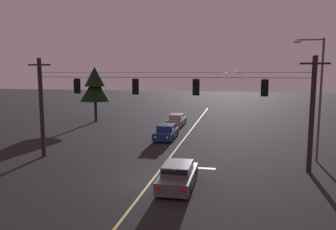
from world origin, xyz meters
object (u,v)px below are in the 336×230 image
(car_oncoming_trailing, at_px, (177,120))
(traffic_light_leftmost, at_px, (76,86))
(traffic_light_right_inner, at_px, (265,88))
(car_oncoming_lead, at_px, (166,132))
(traffic_light_centre, at_px, (196,87))
(traffic_light_left_inner, at_px, (135,87))
(street_lamp_corner, at_px, (317,89))
(car_waiting_near_lane, at_px, (178,176))
(tree_verge_far, at_px, (95,86))

(car_oncoming_trailing, bearing_deg, traffic_light_leftmost, -105.54)
(traffic_light_right_inner, height_order, car_oncoming_lead, traffic_light_right_inner)
(traffic_light_centre, xyz_separation_m, car_oncoming_trailing, (-4.24, 16.28, -4.79))
(car_oncoming_lead, bearing_deg, traffic_light_leftmost, -120.47)
(traffic_light_left_inner, xyz_separation_m, car_oncoming_lead, (0.47, 8.39, -4.79))
(traffic_light_leftmost, xyz_separation_m, car_oncoming_lead, (4.93, 8.39, -4.79))
(traffic_light_right_inner, relative_size, car_oncoming_trailing, 0.28)
(traffic_light_centre, xyz_separation_m, street_lamp_corner, (8.27, 2.80, -0.20))
(traffic_light_centre, relative_size, car_oncoming_trailing, 0.28)
(street_lamp_corner, bearing_deg, car_waiting_near_lane, -140.27)
(traffic_light_centre, bearing_deg, traffic_light_leftmost, 180.00)
(traffic_light_left_inner, xyz_separation_m, tree_verge_far, (-10.85, 17.21, -0.75))
(car_oncoming_lead, bearing_deg, tree_verge_far, 142.06)
(car_oncoming_lead, bearing_deg, street_lamp_corner, -24.77)
(car_oncoming_trailing, bearing_deg, traffic_light_right_inner, -61.76)
(traffic_light_centre, bearing_deg, traffic_light_right_inner, 0.00)
(car_waiting_near_lane, relative_size, tree_verge_far, 0.61)
(car_waiting_near_lane, distance_m, car_oncoming_lead, 13.26)
(traffic_light_left_inner, height_order, car_waiting_near_lane, traffic_light_left_inner)
(traffic_light_centre, xyz_separation_m, car_oncoming_lead, (-3.83, 8.39, -4.79))
(traffic_light_centre, relative_size, traffic_light_right_inner, 1.00)
(car_oncoming_lead, distance_m, car_oncoming_trailing, 7.90)
(traffic_light_right_inner, distance_m, tree_verge_far, 26.14)
(traffic_light_right_inner, bearing_deg, car_oncoming_trailing, 118.24)
(traffic_light_left_inner, distance_m, tree_verge_far, 20.36)
(traffic_light_leftmost, distance_m, traffic_light_left_inner, 4.46)
(traffic_light_centre, relative_size, tree_verge_far, 0.17)
(car_oncoming_lead, xyz_separation_m, tree_verge_far, (-11.32, 8.82, 4.03))
(car_waiting_near_lane, relative_size, street_lamp_corner, 0.49)
(car_waiting_near_lane, xyz_separation_m, car_oncoming_trailing, (-3.82, 20.71, -0.00))
(car_waiting_near_lane, distance_m, tree_verge_far, 26.48)
(traffic_light_centre, bearing_deg, street_lamp_corner, 18.69)
(car_waiting_near_lane, bearing_deg, traffic_light_left_inner, 131.26)
(traffic_light_leftmost, relative_size, car_oncoming_lead, 0.28)
(traffic_light_leftmost, xyz_separation_m, street_lamp_corner, (17.04, 2.80, -0.20))
(traffic_light_left_inner, bearing_deg, traffic_light_leftmost, 180.00)
(traffic_light_left_inner, bearing_deg, street_lamp_corner, 12.54)
(street_lamp_corner, height_order, tree_verge_far, street_lamp_corner)
(car_oncoming_lead, xyz_separation_m, street_lamp_corner, (12.11, -5.59, 4.59))
(car_oncoming_lead, bearing_deg, traffic_light_right_inner, -45.16)
(car_oncoming_lead, height_order, car_oncoming_trailing, same)
(traffic_light_centre, distance_m, street_lamp_corner, 8.73)
(traffic_light_right_inner, height_order, tree_verge_far, tree_verge_far)
(traffic_light_left_inner, height_order, car_oncoming_trailing, traffic_light_left_inner)
(car_oncoming_lead, height_order, street_lamp_corner, street_lamp_corner)
(traffic_light_left_inner, height_order, tree_verge_far, tree_verge_far)
(car_oncoming_lead, relative_size, tree_verge_far, 0.62)
(traffic_light_left_inner, xyz_separation_m, traffic_light_right_inner, (8.81, 0.00, 0.00))
(traffic_light_right_inner, bearing_deg, car_waiting_near_lane, -138.06)
(traffic_light_leftmost, height_order, car_oncoming_lead, traffic_light_leftmost)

